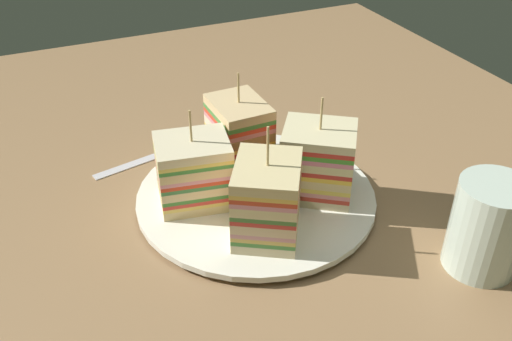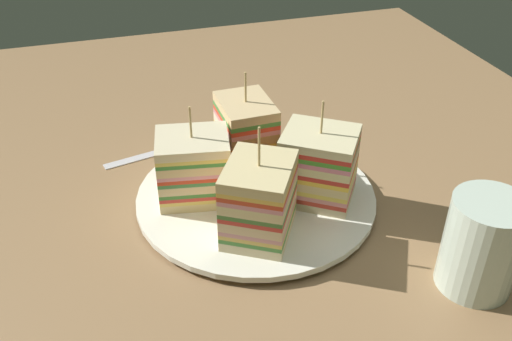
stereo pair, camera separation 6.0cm
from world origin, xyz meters
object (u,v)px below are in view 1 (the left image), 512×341
at_px(chip_pile, 262,176).
at_px(drinking_glass, 486,232).
at_px(spoon, 175,147).
at_px(sandwich_wedge_2, 317,162).
at_px(sandwich_wedge_1, 267,199).
at_px(sandwich_wedge_0, 194,171).
at_px(sandwich_wedge_3, 239,133).
at_px(plate, 256,197).

distance_m(chip_pile, drinking_glass, 0.24).
bearing_deg(spoon, chip_pile, -75.06).
relative_size(sandwich_wedge_2, spoon, 0.78).
bearing_deg(sandwich_wedge_1, chip_pile, 9.47).
bearing_deg(sandwich_wedge_0, chip_pile, 11.32).
bearing_deg(sandwich_wedge_1, spoon, 39.86).
bearing_deg(sandwich_wedge_2, sandwich_wedge_0, 16.80).
xyz_separation_m(sandwich_wedge_1, drinking_glass, (-0.11, -0.17, -0.01)).
bearing_deg(sandwich_wedge_0, sandwich_wedge_3, 44.40).
bearing_deg(drinking_glass, sandwich_wedge_2, 31.43).
height_order(sandwich_wedge_2, chip_pile, sandwich_wedge_2).
bearing_deg(sandwich_wedge_2, drinking_glass, 156.03).
xyz_separation_m(plate, sandwich_wedge_1, (-0.06, 0.02, 0.04)).
bearing_deg(drinking_glass, sandwich_wedge_0, 48.48).
distance_m(plate, sandwich_wedge_3, 0.08).
bearing_deg(spoon, sandwich_wedge_2, -68.86).
bearing_deg(spoon, sandwich_wedge_1, -93.36).
height_order(sandwich_wedge_0, drinking_glass, sandwich_wedge_0).
height_order(sandwich_wedge_1, sandwich_wedge_3, sandwich_wedge_1).
bearing_deg(sandwich_wedge_0, sandwich_wedge_1, -49.33).
bearing_deg(chip_pile, sandwich_wedge_0, 91.13).
xyz_separation_m(sandwich_wedge_2, drinking_glass, (-0.15, -0.09, -0.01)).
distance_m(sandwich_wedge_3, drinking_glass, 0.28).
height_order(sandwich_wedge_1, spoon, sandwich_wedge_1).
xyz_separation_m(sandwich_wedge_1, spoon, (0.21, 0.03, -0.05)).
distance_m(sandwich_wedge_2, sandwich_wedge_3, 0.10).
distance_m(plate, chip_pile, 0.03).
bearing_deg(sandwich_wedge_3, chip_pile, 7.35).
relative_size(sandwich_wedge_1, drinking_glass, 1.30).
height_order(sandwich_wedge_3, chip_pile, sandwich_wedge_3).
distance_m(spoon, drinking_glass, 0.38).
xyz_separation_m(sandwich_wedge_0, drinking_glass, (-0.19, -0.22, -0.01)).
distance_m(plate, drinking_glass, 0.24).
bearing_deg(sandwich_wedge_3, sandwich_wedge_1, -12.44).
bearing_deg(sandwich_wedge_0, spoon, 93.63).
bearing_deg(sandwich_wedge_0, sandwich_wedge_2, -7.61).
distance_m(sandwich_wedge_2, drinking_glass, 0.18).
relative_size(sandwich_wedge_3, drinking_glass, 1.24).
xyz_separation_m(sandwich_wedge_3, spoon, (0.08, 0.06, -0.05)).
height_order(sandwich_wedge_2, spoon, sandwich_wedge_2).
xyz_separation_m(sandwich_wedge_0, spoon, (0.13, -0.01, -0.04)).
bearing_deg(sandwich_wedge_2, spoon, -21.99).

